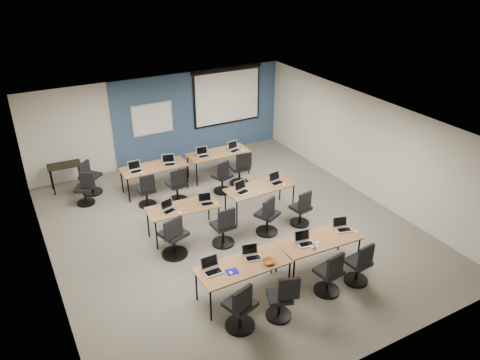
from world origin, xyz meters
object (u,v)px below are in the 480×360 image
laptop_2 (304,240)px  laptop_4 (168,208)px  training_table_mid_right (260,188)px  task_chair_0 (241,310)px  utility_table (64,168)px  training_table_back_right (218,154)px  laptop_8 (135,169)px  spare_chair_b (85,191)px  task_chair_4 (174,239)px  laptop_6 (242,189)px  laptop_3 (342,227)px  laptop_5 (206,201)px  training_table_front_right (319,241)px  laptop_10 (203,154)px  task_chair_1 (282,301)px  training_table_mid_left (183,209)px  whiteboard (152,119)px  task_chair_6 (267,219)px  laptop_11 (234,148)px  projector_screen (227,93)px  training_table_back_left (154,168)px  task_chair_11 (240,171)px  task_chair_8 (147,193)px  task_chair_10 (222,179)px  task_chair_7 (301,211)px  spare_chair_a (90,180)px  training_table_front_left (243,267)px  task_chair_5 (224,229)px  laptop_9 (169,162)px  task_chair_9 (178,188)px  task_chair_3 (359,267)px  laptop_1 (252,254)px  task_chair_2 (329,276)px  laptop_0 (212,268)px  laptop_7 (276,180)px

laptop_2 → laptop_4: laptop_2 is taller
training_table_mid_right → task_chair_0: 4.06m
laptop_4 → utility_table: size_ratio=0.37×
training_table_back_right → laptop_4: (-2.44, -2.39, 0.11)m
laptop_8 → spare_chair_b: 1.39m
task_chair_4 → laptop_6: bearing=1.5°
laptop_3 → laptop_5: size_ratio=1.05×
training_table_front_right → laptop_10: (-0.33, 4.94, 0.11)m
task_chair_1 → laptop_8: (-0.85, 5.77, 0.40)m
training_table_mid_left → whiteboard: bearing=83.4°
task_chair_6 → laptop_11: bearing=50.4°
projector_screen → laptop_3: size_ratio=7.35×
training_table_back_left → task_chair_11: (2.23, -0.81, -0.26)m
task_chair_8 → laptop_2: bearing=-66.3°
training_table_mid_right → spare_chair_b: 4.52m
laptop_4 → task_chair_10: size_ratio=0.33×
task_chair_7 → spare_chair_a: spare_chair_a is taller
laptop_8 → task_chair_8: bearing=-88.6°
training_table_front_left → task_chair_10: 4.25m
training_table_mid_left → training_table_back_left: (0.14, 2.39, 0.00)m
task_chair_0 → task_chair_5: 2.61m
laptop_3 → laptop_11: size_ratio=0.96×
laptop_8 → laptop_9: 0.95m
task_chair_7 → laptop_9: laptop_9 is taller
laptop_4 → laptop_10: bearing=33.7°
laptop_11 → spare_chair_a: bearing=158.6°
task_chair_9 → task_chair_7: bearing=-53.0°
task_chair_5 → task_chair_8: size_ratio=1.05×
training_table_mid_left → task_chair_3: size_ratio=1.71×
task_chair_5 → laptop_1: bearing=-99.2°
laptop_9 → laptop_11: laptop_9 is taller
spare_chair_a → laptop_11: bearing=-53.6°
task_chair_2 → laptop_3: task_chair_2 is taller
task_chair_5 → spare_chair_b: (-2.31, 3.38, -0.02)m
training_table_back_right → task_chair_9: size_ratio=1.78×
training_table_back_left → task_chair_7: task_chair_7 is taller
training_table_back_left → laptop_6: bearing=-59.6°
laptop_0 → task_chair_8: laptop_0 is taller
task_chair_10 → laptop_7: bearing=-77.4°
projector_screen → laptop_9: bearing=-147.2°
laptop_3 → task_chair_9: task_chair_9 is taller
laptop_5 → task_chair_7: (2.09, -0.88, -0.40)m
task_chair_0 → task_chair_3: (2.67, -0.03, -0.02)m
laptop_6 → laptop_11: (1.02, 2.32, -0.00)m
task_chair_1 → laptop_7: size_ratio=2.82×
training_table_mid_left → training_table_mid_right: same height
task_chair_5 → task_chair_10: 2.50m
task_chair_1 → spare_chair_a: 6.75m
task_chair_0 → laptop_4: task_chair_0 is taller
training_table_mid_left → task_chair_11: size_ratio=1.62×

